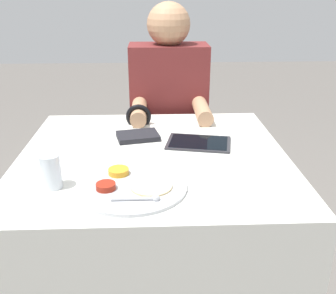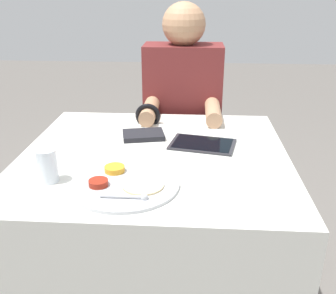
# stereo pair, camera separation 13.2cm
# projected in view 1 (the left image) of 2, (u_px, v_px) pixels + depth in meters

# --- Properties ---
(dining_table) EXTENTS (0.96, 0.92, 0.78)m
(dining_table) POSITION_uv_depth(u_px,v_px,m) (153.00, 243.00, 1.57)
(dining_table) COLOR silver
(dining_table) RESTS_ON ground_plane
(thali_tray) EXTENTS (0.33, 0.33, 0.03)m
(thali_tray) POSITION_uv_depth(u_px,v_px,m) (130.00, 186.00, 1.18)
(thali_tray) COLOR #B7BABF
(thali_tray) RESTS_ON dining_table
(red_notebook) EXTENTS (0.18, 0.15, 0.02)m
(red_notebook) POSITION_uv_depth(u_px,v_px,m) (137.00, 136.00, 1.56)
(red_notebook) COLOR silver
(red_notebook) RESTS_ON dining_table
(tablet_device) EXTENTS (0.27, 0.21, 0.01)m
(tablet_device) POSITION_uv_depth(u_px,v_px,m) (197.00, 143.00, 1.51)
(tablet_device) COLOR #28282D
(tablet_device) RESTS_ON dining_table
(person_diner) EXTENTS (0.39, 0.46, 1.28)m
(person_diner) POSITION_uv_depth(u_px,v_px,m) (168.00, 137.00, 2.05)
(person_diner) COLOR black
(person_diner) RESTS_ON ground_plane
(drinking_glass) EXTENTS (0.06, 0.06, 0.11)m
(drinking_glass) POSITION_uv_depth(u_px,v_px,m) (49.00, 171.00, 1.17)
(drinking_glass) COLOR silver
(drinking_glass) RESTS_ON dining_table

